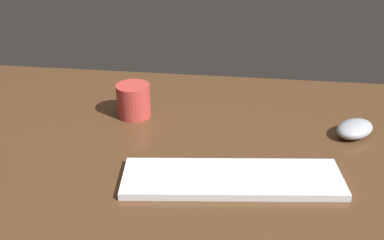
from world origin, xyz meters
The scene contains 4 objects.
desk centered at (0.00, 0.00, 1.00)cm, with size 140.00×84.00×2.00cm, color #4C301C.
keyboard centered at (5.55, -11.08, 2.71)cm, with size 41.76×12.21×1.42cm, color silver.
computer_mouse centered at (31.82, 10.34, 3.77)cm, with size 9.91×6.57×3.53cm, color #999EA5.
coffee_mug centered at (-19.71, 13.83, 6.02)cm, with size 8.14×8.14×8.03cm, color #B23833.
Camera 1 is at (7.29, -83.23, 52.88)cm, focal length 42.67 mm.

